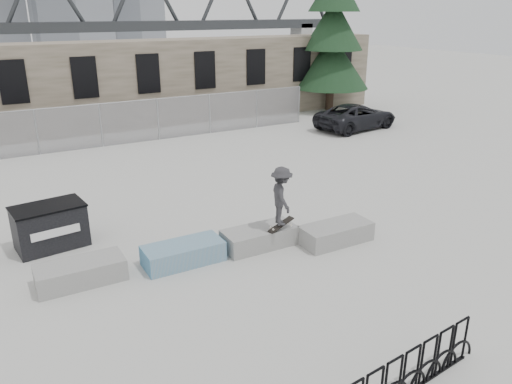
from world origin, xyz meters
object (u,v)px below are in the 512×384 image
spruce_tree (333,31)px  skateboarder (281,196)px  planter_center_left (183,253)px  planter_center_right (259,237)px  planter_offset (336,232)px  dumpster (50,226)px  bike_rack (393,383)px  planter_far_left (81,272)px  suv (356,116)px

spruce_tree → skateboarder: (-13.07, -15.07, -3.33)m
planter_center_left → skateboarder: (2.61, -0.45, 1.19)m
planter_center_right → planter_offset: 2.12m
planter_center_left → dumpster: size_ratio=1.04×
planter_center_left → dumpster: 3.79m
dumpster → spruce_tree: (18.43, 12.03, 4.19)m
planter_center_left → planter_center_right: size_ratio=1.00×
planter_offset → planter_center_left: bearing=167.4°
planter_center_right → dumpster: 5.60m
skateboarder → bike_rack: bearing=-178.9°
dumpster → bike_rack: (3.88, -8.79, -0.16)m
planter_far_left → planter_center_right: same height
bike_rack → skateboarder: bearing=75.5°
planter_offset → dumpster: bearing=152.9°
planter_center_right → spruce_tree: (13.54, 14.75, 4.51)m
planter_far_left → planter_offset: bearing=-10.3°
dumpster → spruce_tree: size_ratio=0.17×
skateboarder → spruce_tree: bearing=-25.4°
planter_far_left → bike_rack: 7.40m
planter_center_right → planter_offset: same height
planter_far_left → planter_offset: same height
planter_far_left → bike_rack: bearing=-61.0°
planter_offset → bike_rack: bike_rack is taller
bike_rack → planter_center_left: bearing=100.3°
planter_offset → spruce_tree: (11.57, 15.54, 4.51)m
planter_center_left → spruce_tree: bearing=43.0°
spruce_tree → planter_center_left: bearing=-137.0°
planter_far_left → spruce_tree: size_ratio=0.17×
skateboarder → suv: bearing=-32.1°
planter_center_left → suv: suv is taller
planter_center_right → planter_center_left: bearing=176.7°
suv → planter_center_right: bearing=122.2°
planter_center_left → planter_center_right: (2.14, -0.12, 0.00)m
planter_offset → suv: suv is taller
planter_offset → suv: 14.23m
suv → skateboarder: 14.98m
planter_center_left → bike_rack: (1.13, -6.20, 0.16)m
bike_rack → spruce_tree: (14.55, 20.82, 4.36)m
planter_center_right → dumpster: (-4.89, 2.71, 0.32)m
planter_center_left → dumpster: dumpster is taller
dumpster → bike_rack: dumpster is taller
planter_far_left → suv: suv is taller
planter_far_left → spruce_tree: (18.14, 14.35, 4.51)m
planter_offset → dumpster: 7.71m
planter_center_left → bike_rack: 6.30m
planter_center_right → bike_rack: size_ratio=0.45×
planter_center_left → skateboarder: 2.91m
planter_center_left → planter_offset: (4.11, -0.92, 0.00)m
planter_offset → spruce_tree: bearing=53.3°
planter_center_right → spruce_tree: size_ratio=0.17×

